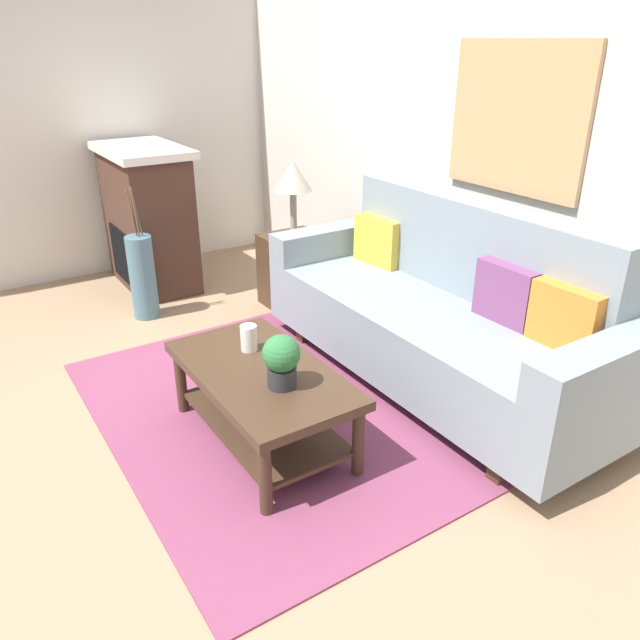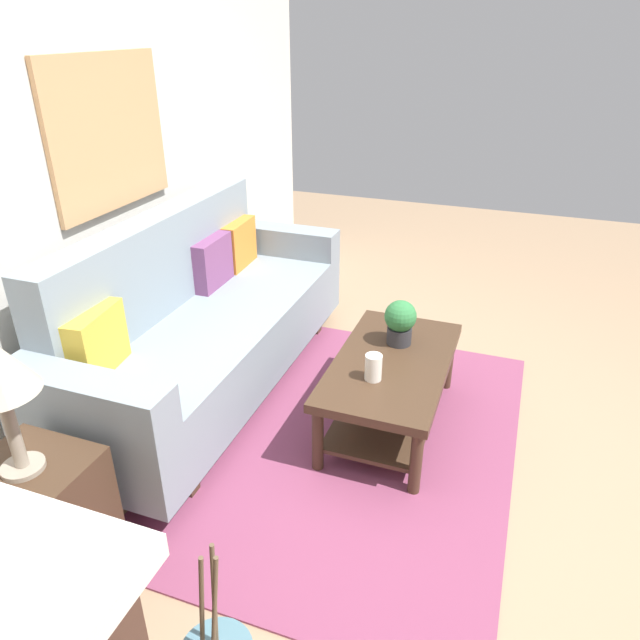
# 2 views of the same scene
# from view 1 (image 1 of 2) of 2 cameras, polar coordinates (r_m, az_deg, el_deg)

# --- Properties ---
(ground_plane) EXTENTS (9.70, 9.70, 0.00)m
(ground_plane) POSITION_cam_1_polar(r_m,az_deg,el_deg) (3.35, -12.52, -11.08)
(ground_plane) COLOR #9E7F60
(wall_back) EXTENTS (5.70, 0.10, 2.70)m
(wall_back) POSITION_cam_1_polar(r_m,az_deg,el_deg) (3.95, 15.61, 15.51)
(wall_back) COLOR silver
(wall_back) RESTS_ON ground_plane
(wall_left) EXTENTS (0.10, 5.02, 2.70)m
(wall_left) POSITION_cam_1_polar(r_m,az_deg,el_deg) (5.70, -20.11, 17.56)
(wall_left) COLOR silver
(wall_left) RESTS_ON ground_plane
(area_rug) EXTENTS (2.39, 1.69, 0.01)m
(area_rug) POSITION_cam_1_polar(r_m,az_deg,el_deg) (3.50, -4.85, -8.58)
(area_rug) COLOR #843D5B
(area_rug) RESTS_ON ground_plane
(couch) EXTENTS (2.36, 0.84, 1.08)m
(couch) POSITION_cam_1_polar(r_m,az_deg,el_deg) (3.68, 10.95, 0.33)
(couch) COLOR gray
(couch) RESTS_ON ground_plane
(throw_pillow_mustard) EXTENTS (0.37, 0.17, 0.32)m
(throw_pillow_mustard) POSITION_cam_1_polar(r_m,az_deg,el_deg) (4.20, 5.47, 7.36)
(throw_pillow_mustard) COLOR gold
(throw_pillow_mustard) RESTS_ON couch
(throw_pillow_plum) EXTENTS (0.36, 0.13, 0.32)m
(throw_pillow_plum) POSITION_cam_1_polar(r_m,az_deg,el_deg) (3.45, 17.02, 2.41)
(throw_pillow_plum) COLOR #7A4270
(throw_pillow_plum) RESTS_ON couch
(throw_pillow_orange) EXTENTS (0.36, 0.14, 0.32)m
(throw_pillow_orange) POSITION_cam_1_polar(r_m,az_deg,el_deg) (3.24, 21.94, 0.24)
(throw_pillow_orange) COLOR orange
(throw_pillow_orange) RESTS_ON couch
(coffee_table) EXTENTS (1.10, 0.60, 0.43)m
(coffee_table) POSITION_cam_1_polar(r_m,az_deg,el_deg) (3.13, -5.46, -6.42)
(coffee_table) COLOR #422D1E
(coffee_table) RESTS_ON ground_plane
(tabletop_vase) EXTENTS (0.09, 0.09, 0.14)m
(tabletop_vase) POSITION_cam_1_polar(r_m,az_deg,el_deg) (3.23, -6.65, -1.67)
(tabletop_vase) COLOR white
(tabletop_vase) RESTS_ON coffee_table
(potted_plant_tabletop) EXTENTS (0.18, 0.18, 0.26)m
(potted_plant_tabletop) POSITION_cam_1_polar(r_m,az_deg,el_deg) (2.85, -3.62, -3.70)
(potted_plant_tabletop) COLOR #2D2D33
(potted_plant_tabletop) RESTS_ON coffee_table
(side_table) EXTENTS (0.44, 0.44, 0.56)m
(side_table) POSITION_cam_1_polar(r_m,az_deg,el_deg) (4.77, -2.38, 4.57)
(side_table) COLOR #422D1E
(side_table) RESTS_ON ground_plane
(table_lamp) EXTENTS (0.28, 0.28, 0.57)m
(table_lamp) POSITION_cam_1_polar(r_m,az_deg,el_deg) (4.58, -2.54, 12.99)
(table_lamp) COLOR gray
(table_lamp) RESTS_ON side_table
(fireplace) EXTENTS (1.02, 0.58, 1.16)m
(fireplace) POSITION_cam_1_polar(r_m,az_deg,el_deg) (5.30, -15.71, 9.21)
(fireplace) COLOR #472D23
(fireplace) RESTS_ON ground_plane
(floor_vase) EXTENTS (0.19, 0.19, 0.63)m
(floor_vase) POSITION_cam_1_polar(r_m,az_deg,el_deg) (4.73, -16.20, 3.84)
(floor_vase) COLOR slate
(floor_vase) RESTS_ON ground_plane
(floor_vase_branch_a) EXTENTS (0.02, 0.03, 0.36)m
(floor_vase_branch_a) POSITION_cam_1_polar(r_m,az_deg,el_deg) (4.57, -16.86, 9.56)
(floor_vase_branch_a) COLOR brown
(floor_vase_branch_a) RESTS_ON floor_vase
(floor_vase_branch_b) EXTENTS (0.03, 0.05, 0.36)m
(floor_vase_branch_b) POSITION_cam_1_polar(r_m,az_deg,el_deg) (4.60, -16.76, 9.67)
(floor_vase_branch_b) COLOR brown
(floor_vase_branch_b) RESTS_ON floor_vase
(floor_vase_branch_c) EXTENTS (0.02, 0.05, 0.36)m
(floor_vase_branch_c) POSITION_cam_1_polar(r_m,az_deg,el_deg) (4.59, -17.18, 9.59)
(floor_vase_branch_c) COLOR brown
(floor_vase_branch_c) RESTS_ON floor_vase
(framed_painting) EXTENTS (0.93, 0.03, 0.81)m
(framed_painting) POSITION_cam_1_polar(r_m,az_deg,el_deg) (3.73, 17.82, 17.46)
(framed_painting) COLOR tan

